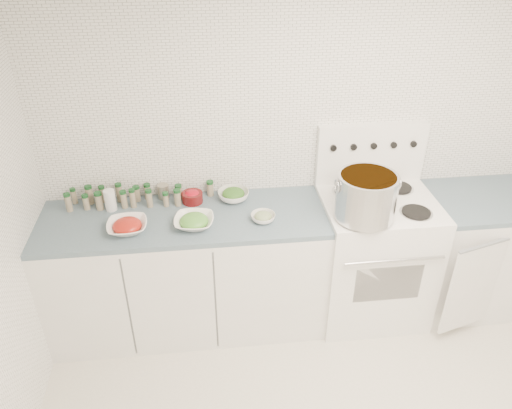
% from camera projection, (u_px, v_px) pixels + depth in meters
% --- Properties ---
extents(room_walls, '(3.54, 3.04, 2.52)m').
position_uv_depth(room_walls, '(381.00, 228.00, 1.94)').
color(room_walls, white).
rests_on(room_walls, ground).
extents(counter_left, '(1.85, 0.62, 0.90)m').
position_uv_depth(counter_left, '(188.00, 272.00, 3.44)').
color(counter_left, white).
rests_on(counter_left, ground).
extents(stove, '(0.76, 0.70, 1.36)m').
position_uv_depth(stove, '(372.00, 253.00, 3.54)').
color(stove, white).
rests_on(stove, ground).
extents(counter_right, '(0.89, 0.74, 0.90)m').
position_uv_depth(counter_right, '(480.00, 251.00, 3.65)').
color(counter_right, white).
rests_on(counter_right, ground).
extents(stock_pot, '(0.39, 0.37, 0.29)m').
position_uv_depth(stock_pot, '(366.00, 195.00, 3.06)').
color(stock_pot, silver).
rests_on(stock_pot, stove).
extents(bowl_tomato, '(0.26, 0.26, 0.08)m').
position_uv_depth(bowl_tomato, '(127.00, 226.00, 3.06)').
color(bowl_tomato, white).
rests_on(bowl_tomato, counter_left).
extents(bowl_snowpea, '(0.27, 0.27, 0.08)m').
position_uv_depth(bowl_snowpea, '(194.00, 221.00, 3.10)').
color(bowl_snowpea, white).
rests_on(bowl_snowpea, counter_left).
extents(bowl_broccoli, '(0.26, 0.26, 0.08)m').
position_uv_depth(bowl_broccoli, '(233.00, 195.00, 3.37)').
color(bowl_broccoli, white).
rests_on(bowl_broccoli, counter_left).
extents(bowl_zucchini, '(0.19, 0.19, 0.06)m').
position_uv_depth(bowl_zucchini, '(263.00, 217.00, 3.16)').
color(bowl_zucchini, white).
rests_on(bowl_zucchini, counter_left).
extents(bowl_pepper, '(0.14, 0.14, 0.09)m').
position_uv_depth(bowl_pepper, '(192.00, 196.00, 3.35)').
color(bowl_pepper, '#530E0F').
rests_on(bowl_pepper, counter_left).
extents(salt_canister, '(0.09, 0.09, 0.14)m').
position_uv_depth(salt_canister, '(110.00, 200.00, 3.25)').
color(salt_canister, white).
rests_on(salt_canister, counter_left).
extents(tin_can, '(0.10, 0.10, 0.10)m').
position_uv_depth(tin_can, '(163.00, 191.00, 3.39)').
color(tin_can, gray).
rests_on(tin_can, counter_left).
extents(spice_cluster, '(0.97, 0.15, 0.13)m').
position_uv_depth(spice_cluster, '(129.00, 196.00, 3.31)').
color(spice_cluster, gray).
rests_on(spice_cluster, counter_left).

